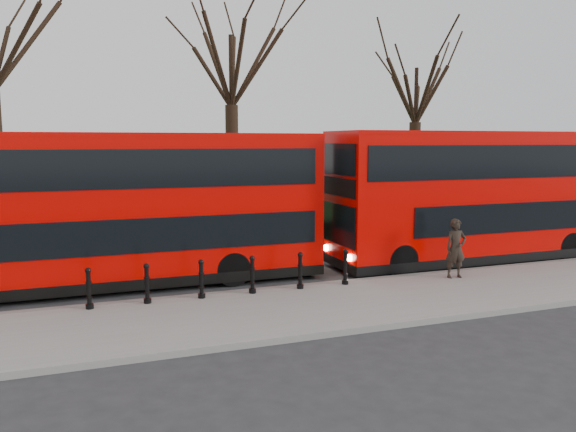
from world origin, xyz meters
name	(u,v)px	position (x,y,z in m)	size (l,w,h in m)	color
ground	(253,285)	(0.00, 0.00, 0.00)	(120.00, 120.00, 0.00)	#28282B
pavement	(286,311)	(0.00, -3.00, 0.07)	(60.00, 4.00, 0.15)	gray
kerb	(262,291)	(0.00, -1.00, 0.07)	(60.00, 0.25, 0.16)	slate
grass_verge	(175,220)	(0.00, 15.00, 0.03)	(60.00, 18.00, 0.06)	#20521B
hedge	(206,237)	(0.00, 6.80, 0.40)	(60.00, 0.90, 0.80)	black
yellow_line_outer	(259,291)	(0.00, -0.70, 0.01)	(60.00, 0.10, 0.01)	yellow
yellow_line_inner	(257,289)	(0.00, -0.50, 0.01)	(60.00, 0.10, 0.01)	yellow
tree_mid	(231,63)	(2.00, 10.00, 7.95)	(7.00, 7.00, 10.95)	black
tree_right	(416,89)	(12.00, 10.00, 7.05)	(6.22, 6.22, 9.71)	black
bollard_row	(227,278)	(-1.11, -1.35, 0.65)	(7.28, 0.15, 1.00)	black
bus_lead	(131,210)	(-3.37, 1.28, 2.30)	(11.48, 2.63, 4.57)	#D20300
bus_rear	(485,197)	(8.97, 0.57, 2.35)	(11.72, 2.69, 4.67)	#D20300
pedestrian	(456,248)	(6.00, -1.79, 1.07)	(0.67, 0.44, 1.83)	black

